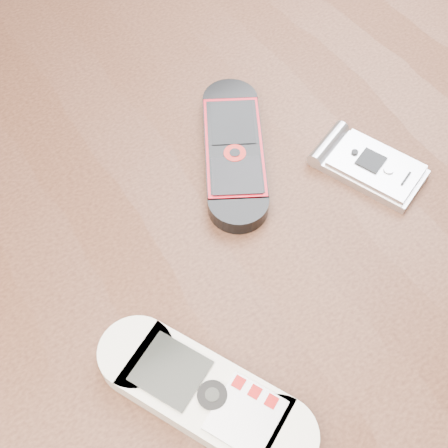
% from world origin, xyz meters
% --- Properties ---
extents(table, '(1.20, 0.80, 0.75)m').
position_xyz_m(table, '(0.00, 0.00, 0.64)').
color(table, black).
rests_on(table, ground).
extents(nokia_white, '(0.13, 0.18, 0.02)m').
position_xyz_m(nokia_white, '(-0.08, -0.12, 0.76)').
color(nokia_white, silver).
rests_on(nokia_white, table).
extents(nokia_black_red, '(0.13, 0.18, 0.02)m').
position_xyz_m(nokia_black_red, '(0.06, 0.06, 0.76)').
color(nokia_black_red, black).
rests_on(nokia_black_red, table).
extents(motorola_razr, '(0.09, 0.11, 0.02)m').
position_xyz_m(motorola_razr, '(0.15, -0.02, 0.76)').
color(motorola_razr, '#B6B6BB').
rests_on(motorola_razr, table).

